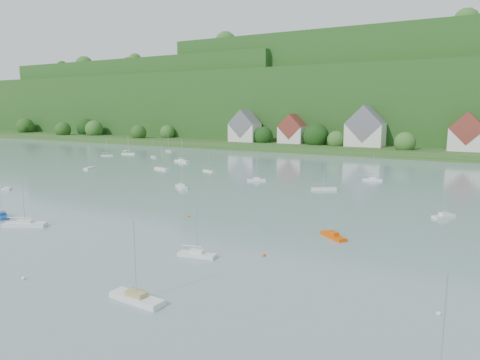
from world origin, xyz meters
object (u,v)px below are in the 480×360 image
at_px(near_sailboat_3, 197,254).
at_px(near_sailboat_5, 333,235).
at_px(near_sailboat_1, 3,215).
at_px(near_sailboat_2, 137,297).
at_px(near_sailboat_0, 25,224).

xyz_separation_m(near_sailboat_3, near_sailboat_5, (13.25, 17.39, -0.00)).
distance_m(near_sailboat_1, near_sailboat_3, 43.19).
distance_m(near_sailboat_2, near_sailboat_3, 14.60).
bearing_deg(near_sailboat_5, near_sailboat_3, -89.87).
distance_m(near_sailboat_0, near_sailboat_1, 9.59).
relative_size(near_sailboat_3, near_sailboat_5, 1.02).
bearing_deg(near_sailboat_2, near_sailboat_5, 74.88).
bearing_deg(near_sailboat_2, near_sailboat_0, 164.21).
bearing_deg(near_sailboat_3, near_sailboat_5, 42.43).
xyz_separation_m(near_sailboat_1, near_sailboat_2, (45.68, -14.79, 0.04)).
height_order(near_sailboat_2, near_sailboat_3, near_sailboat_2).
xyz_separation_m(near_sailboat_2, near_sailboat_5, (10.76, 31.77, -0.05)).
relative_size(near_sailboat_1, near_sailboat_3, 1.00).
xyz_separation_m(near_sailboat_0, near_sailboat_1, (-9.37, 2.02, -0.07)).
xyz_separation_m(near_sailboat_0, near_sailboat_5, (47.07, 19.01, -0.07)).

